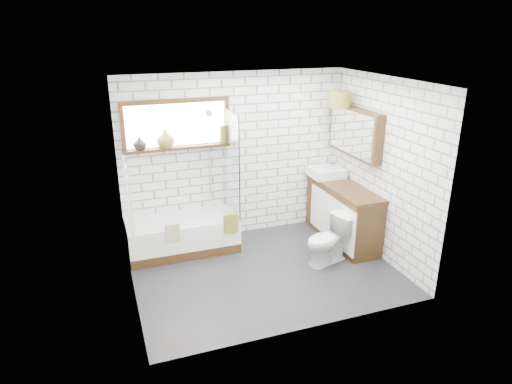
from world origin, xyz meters
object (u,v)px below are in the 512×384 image
object	(u,v)px
vanity	(342,213)
toilet	(328,240)
basin	(326,172)
pendant	(340,99)
bathtub	(183,235)

from	to	relation	value
vanity	toilet	xyz separation A→B (m)	(-0.55, -0.58, -0.10)
basin	pendant	distance (m)	1.16
bathtub	pendant	xyz separation A→B (m)	(2.36, -0.15, 1.85)
bathtub	vanity	bearing A→B (deg)	-10.46
pendant	basin	bearing A→B (deg)	108.86
basin	pendant	bearing A→B (deg)	-71.14
bathtub	vanity	xyz separation A→B (m)	(2.36, -0.44, 0.19)
basin	pendant	world-z (taller)	pendant
bathtub	pendant	bearing A→B (deg)	-3.58
bathtub	pendant	size ratio (longest dim) A/B	4.95
bathtub	basin	distance (m)	2.41
toilet	pendant	xyz separation A→B (m)	(0.55, 0.87, 1.76)
bathtub	toilet	xyz separation A→B (m)	(1.81, -1.01, 0.09)
toilet	basin	bearing A→B (deg)	138.96
basin	toilet	xyz separation A→B (m)	(-0.49, -1.04, -0.61)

